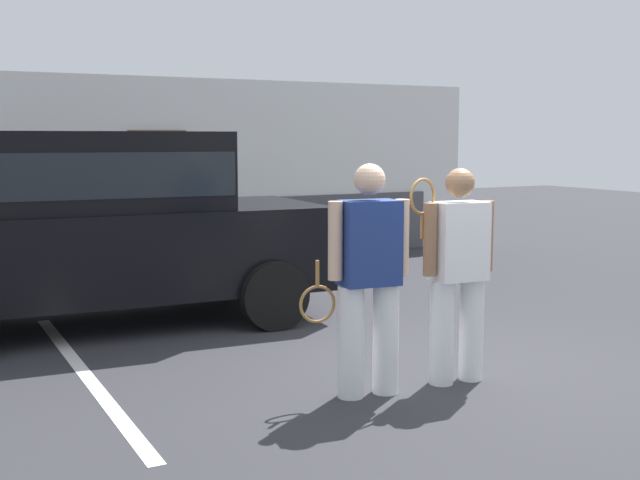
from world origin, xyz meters
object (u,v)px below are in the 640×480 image
at_px(parked_suv, 93,218).
at_px(potted_plant_by_porch, 333,237).
at_px(tennis_player_man, 368,277).
at_px(tennis_player_woman, 458,272).

height_order(parked_suv, potted_plant_by_porch, parked_suv).
bearing_deg(parked_suv, potted_plant_by_porch, 34.08).
height_order(parked_suv, tennis_player_man, parked_suv).
distance_m(parked_suv, tennis_player_man, 3.62).
bearing_deg(tennis_player_woman, parked_suv, -54.29).
xyz_separation_m(tennis_player_woman, potted_plant_by_porch, (2.10, 5.95, -0.50)).
relative_size(tennis_player_man, potted_plant_by_porch, 2.38).
distance_m(tennis_player_man, tennis_player_woman, 0.82).
height_order(tennis_player_woman, potted_plant_by_porch, tennis_player_woman).
relative_size(parked_suv, tennis_player_woman, 2.69).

